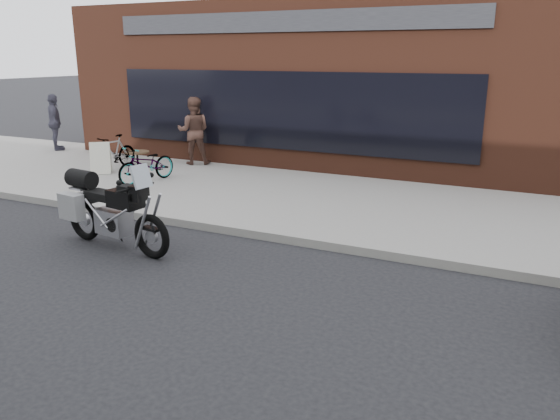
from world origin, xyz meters
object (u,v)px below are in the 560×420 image
object	(u,v)px
bicycle_rear	(113,152)
cafe_patron_right	(55,122)
bicycle_front	(147,164)
cafe_table	(137,152)
cafe_patron_left	(194,131)
sandwich_sign	(101,158)
motorcycle	(108,210)

from	to	relation	value
bicycle_rear	cafe_patron_right	distance (m)	4.04
bicycle_front	cafe_patron_right	distance (m)	6.03
cafe_table	cafe_patron_left	distance (m)	1.68
bicycle_front	cafe_patron_left	xyz separation A→B (m)	(-0.25, 2.37, 0.49)
cafe_patron_right	sandwich_sign	bearing A→B (deg)	-169.56
sandwich_sign	cafe_patron_right	distance (m)	4.33
cafe_table	cafe_patron_right	bearing A→B (deg)	168.33
bicycle_rear	cafe_patron_right	xyz separation A→B (m)	(-3.72, 1.52, 0.44)
bicycle_rear	sandwich_sign	world-z (taller)	bicycle_rear
cafe_table	cafe_patron_right	size ratio (longest dim) A/B	0.37
cafe_table	cafe_patron_right	distance (m)	4.04
cafe_table	cafe_patron_left	bearing A→B (deg)	30.90
cafe_patron_left	cafe_patron_right	bearing A→B (deg)	-27.79
sandwich_sign	cafe_patron_left	xyz separation A→B (m)	(1.50, 2.06, 0.53)
cafe_table	cafe_patron_right	xyz separation A→B (m)	(-3.92, 0.81, 0.54)
motorcycle	bicycle_rear	xyz separation A→B (m)	(-3.93, 4.49, -0.05)
bicycle_rear	cafe_patron_right	world-z (taller)	cafe_patron_right
bicycle_front	cafe_patron_right	xyz separation A→B (m)	(-5.53, 2.37, 0.45)
cafe_patron_right	cafe_table	bearing A→B (deg)	-152.68
cafe_table	bicycle_front	bearing A→B (deg)	-44.19
motorcycle	cafe_patron_left	xyz separation A→B (m)	(-2.38, 6.00, 0.43)
bicycle_front	cafe_patron_left	size ratio (longest dim) A/B	0.89
bicycle_rear	bicycle_front	bearing A→B (deg)	-18.45
motorcycle	cafe_table	size ratio (longest dim) A/B	3.57
sandwich_sign	bicycle_front	bearing A→B (deg)	-46.66
motorcycle	sandwich_sign	distance (m)	5.53
motorcycle	bicycle_front	bearing A→B (deg)	128.09
motorcycle	bicycle_rear	world-z (taller)	motorcycle
bicycle_front	sandwich_sign	distance (m)	1.77
motorcycle	sandwich_sign	bearing A→B (deg)	142.21
bicycle_rear	cafe_table	xyz separation A→B (m)	(0.20, 0.71, -0.10)
motorcycle	cafe_table	world-z (taller)	motorcycle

